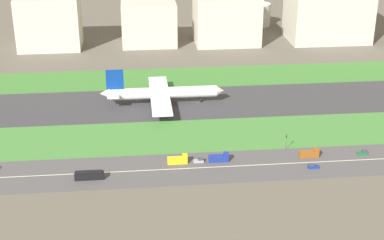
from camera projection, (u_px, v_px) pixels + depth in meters
name	position (u px, v px, depth m)	size (l,w,h in m)	color
ground_plane	(199.00, 103.00, 310.34)	(800.00, 800.00, 0.00)	#5B564C
runway	(199.00, 103.00, 310.32)	(280.00, 46.00, 0.10)	#38383D
grass_median_north	(191.00, 77.00, 347.73)	(280.00, 36.00, 0.10)	#3D7A33
grass_median_south	(209.00, 135.00, 272.91)	(280.00, 36.00, 0.10)	#427F38
highway	(219.00, 167.00, 243.71)	(280.00, 28.00, 0.10)	#4C4C4F
highway_centerline	(219.00, 167.00, 243.68)	(266.00, 0.50, 0.01)	silver
airliner	(160.00, 93.00, 305.94)	(65.00, 56.00, 19.70)	white
truck_0	(178.00, 160.00, 246.05)	(8.40, 2.50, 4.00)	yellow
car_2	(199.00, 160.00, 247.19)	(4.40, 1.80, 2.00)	#99999E
truck_2	(219.00, 158.00, 247.71)	(8.40, 2.50, 4.00)	navy
car_1	(363.00, 153.00, 253.96)	(4.40, 1.80, 2.00)	#19662D
car_0	(313.00, 166.00, 242.44)	(4.40, 1.80, 2.00)	navy
bus_1	(89.00, 175.00, 233.43)	(11.60, 2.50, 3.50)	black
truck_1	(310.00, 154.00, 251.41)	(8.40, 2.50, 4.00)	brown
traffic_light	(286.00, 141.00, 256.87)	(0.36, 0.50, 7.20)	#4C4C51
terminal_building	(49.00, 22.00, 398.80)	(41.79, 31.75, 35.53)	beige
hangar_building	(149.00, 24.00, 406.38)	(37.64, 27.20, 29.67)	beige
office_tower	(226.00, 19.00, 410.77)	(44.52, 35.21, 33.46)	beige
cargo_warehouse	(329.00, 2.00, 413.62)	(55.81, 38.80, 53.84)	beige
fuel_tank_west	(212.00, 16.00, 454.80)	(24.59, 24.59, 16.71)	silver
fuel_tank_centre	(259.00, 14.00, 458.14)	(18.10, 18.10, 17.39)	silver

